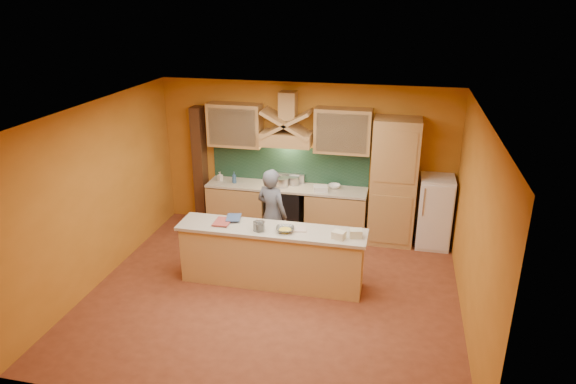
% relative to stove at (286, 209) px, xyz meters
% --- Properties ---
extents(floor, '(5.50, 5.00, 0.01)m').
position_rel_stove_xyz_m(floor, '(0.30, -2.20, -0.45)').
color(floor, brown).
rests_on(floor, ground).
extents(ceiling, '(5.50, 5.00, 0.01)m').
position_rel_stove_xyz_m(ceiling, '(0.30, -2.20, 2.35)').
color(ceiling, white).
rests_on(ceiling, wall_back).
extents(wall_back, '(5.50, 0.02, 2.80)m').
position_rel_stove_xyz_m(wall_back, '(0.30, 0.30, 0.95)').
color(wall_back, '#C67C26').
rests_on(wall_back, floor).
extents(wall_front, '(5.50, 0.02, 2.80)m').
position_rel_stove_xyz_m(wall_front, '(0.30, -4.70, 0.95)').
color(wall_front, '#C67C26').
rests_on(wall_front, floor).
extents(wall_left, '(0.02, 5.00, 2.80)m').
position_rel_stove_xyz_m(wall_left, '(-2.45, -2.20, 0.95)').
color(wall_left, '#C67C26').
rests_on(wall_left, floor).
extents(wall_right, '(0.02, 5.00, 2.80)m').
position_rel_stove_xyz_m(wall_right, '(3.05, -2.20, 0.95)').
color(wall_right, '#C67C26').
rests_on(wall_right, floor).
extents(base_cabinet_left, '(1.10, 0.60, 0.86)m').
position_rel_stove_xyz_m(base_cabinet_left, '(-0.95, 0.00, -0.02)').
color(base_cabinet_left, tan).
rests_on(base_cabinet_left, floor).
extents(base_cabinet_right, '(1.10, 0.60, 0.86)m').
position_rel_stove_xyz_m(base_cabinet_right, '(0.95, 0.00, -0.02)').
color(base_cabinet_right, tan).
rests_on(base_cabinet_right, floor).
extents(counter_top, '(3.00, 0.62, 0.04)m').
position_rel_stove_xyz_m(counter_top, '(-0.00, 0.00, 0.45)').
color(counter_top, beige).
rests_on(counter_top, base_cabinet_left).
extents(stove, '(0.60, 0.58, 0.90)m').
position_rel_stove_xyz_m(stove, '(0.00, 0.00, 0.00)').
color(stove, black).
rests_on(stove, floor).
extents(backsplash, '(3.00, 0.03, 0.70)m').
position_rel_stove_xyz_m(backsplash, '(-0.00, 0.28, 0.80)').
color(backsplash, '#183627').
rests_on(backsplash, wall_back).
extents(range_hood, '(0.92, 0.50, 0.24)m').
position_rel_stove_xyz_m(range_hood, '(0.00, 0.05, 1.37)').
color(range_hood, tan).
rests_on(range_hood, wall_back).
extents(hood_chimney, '(0.30, 0.30, 0.50)m').
position_rel_stove_xyz_m(hood_chimney, '(0.00, 0.15, 1.95)').
color(hood_chimney, tan).
rests_on(hood_chimney, wall_back).
extents(upper_cabinet_left, '(1.00, 0.35, 0.80)m').
position_rel_stove_xyz_m(upper_cabinet_left, '(-1.00, 0.12, 1.55)').
color(upper_cabinet_left, tan).
rests_on(upper_cabinet_left, wall_back).
extents(upper_cabinet_right, '(1.00, 0.35, 0.80)m').
position_rel_stove_xyz_m(upper_cabinet_right, '(1.00, 0.12, 1.55)').
color(upper_cabinet_right, tan).
rests_on(upper_cabinet_right, wall_back).
extents(pantry_column, '(0.80, 0.60, 2.30)m').
position_rel_stove_xyz_m(pantry_column, '(1.95, 0.00, 0.70)').
color(pantry_column, tan).
rests_on(pantry_column, floor).
extents(fridge, '(0.58, 0.60, 1.30)m').
position_rel_stove_xyz_m(fridge, '(2.70, 0.00, 0.20)').
color(fridge, white).
rests_on(fridge, floor).
extents(trim_column_left, '(0.20, 0.30, 2.30)m').
position_rel_stove_xyz_m(trim_column_left, '(-1.75, 0.15, 0.70)').
color(trim_column_left, '#472816').
rests_on(trim_column_left, floor).
extents(island_body, '(2.80, 0.55, 0.88)m').
position_rel_stove_xyz_m(island_body, '(0.20, -1.90, -0.01)').
color(island_body, '#DDB571').
rests_on(island_body, floor).
extents(island_top, '(2.90, 0.62, 0.05)m').
position_rel_stove_xyz_m(island_top, '(0.20, -1.90, 0.47)').
color(island_top, beige).
rests_on(island_top, island_body).
extents(person, '(0.69, 0.58, 1.60)m').
position_rel_stove_xyz_m(person, '(-0.00, -1.07, 0.35)').
color(person, slate).
rests_on(person, floor).
extents(pot_large, '(0.27, 0.27, 0.17)m').
position_rel_stove_xyz_m(pot_large, '(-0.08, -0.02, 0.53)').
color(pot_large, silver).
rests_on(pot_large, stove).
extents(pot_small, '(0.28, 0.28, 0.15)m').
position_rel_stove_xyz_m(pot_small, '(0.12, 0.11, 0.53)').
color(pot_small, '#B0B0B7').
rests_on(pot_small, stove).
extents(soap_bottle_a, '(0.11, 0.11, 0.18)m').
position_rel_stove_xyz_m(soap_bottle_a, '(-1.30, 0.02, 0.56)').
color(soap_bottle_a, silver).
rests_on(soap_bottle_a, counter_top).
extents(soap_bottle_b, '(0.12, 0.12, 0.22)m').
position_rel_stove_xyz_m(soap_bottle_b, '(-1.00, -0.05, 0.58)').
color(soap_bottle_b, '#2E517F').
rests_on(soap_bottle_b, counter_top).
extents(bowl_back, '(0.29, 0.29, 0.07)m').
position_rel_stove_xyz_m(bowl_back, '(0.89, 0.09, 0.50)').
color(bowl_back, white).
rests_on(bowl_back, counter_top).
extents(dish_rack, '(0.29, 0.25, 0.09)m').
position_rel_stove_xyz_m(dish_rack, '(0.66, -0.10, 0.51)').
color(dish_rack, white).
rests_on(dish_rack, counter_top).
extents(book_lower, '(0.26, 0.34, 0.03)m').
position_rel_stove_xyz_m(book_lower, '(-0.71, -1.88, 0.51)').
color(book_lower, '#A9443C').
rests_on(book_lower, island_top).
extents(book_upper, '(0.27, 0.34, 0.02)m').
position_rel_stove_xyz_m(book_upper, '(-0.57, -1.74, 0.53)').
color(book_upper, '#3A5181').
rests_on(book_upper, island_top).
extents(jar_large, '(0.14, 0.14, 0.15)m').
position_rel_stove_xyz_m(jar_large, '(0.02, -2.03, 0.57)').
color(jar_large, silver).
rests_on(jar_large, island_top).
extents(jar_small, '(0.15, 0.15, 0.14)m').
position_rel_stove_xyz_m(jar_small, '(0.07, -2.05, 0.56)').
color(jar_small, silver).
rests_on(jar_small, island_top).
extents(kitchen_scale, '(0.15, 0.15, 0.10)m').
position_rel_stove_xyz_m(kitchen_scale, '(0.05, -1.95, 0.55)').
color(kitchen_scale, white).
rests_on(kitchen_scale, island_top).
extents(mixing_bowl, '(0.32, 0.32, 0.07)m').
position_rel_stove_xyz_m(mixing_bowl, '(0.43, -1.96, 0.53)').
color(mixing_bowl, silver).
rests_on(mixing_bowl, island_top).
extents(cloth, '(0.28, 0.23, 0.02)m').
position_rel_stove_xyz_m(cloth, '(0.61, -1.86, 0.50)').
color(cloth, beige).
rests_on(cloth, island_top).
extents(grocery_bag_a, '(0.21, 0.18, 0.12)m').
position_rel_stove_xyz_m(grocery_bag_a, '(1.48, -1.92, 0.55)').
color(grocery_bag_a, beige).
rests_on(grocery_bag_a, island_top).
extents(grocery_bag_b, '(0.22, 0.19, 0.11)m').
position_rel_stove_xyz_m(grocery_bag_b, '(1.24, -2.02, 0.55)').
color(grocery_bag_b, beige).
rests_on(grocery_bag_b, island_top).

